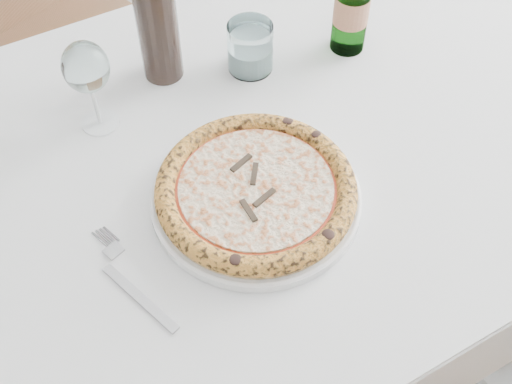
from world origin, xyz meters
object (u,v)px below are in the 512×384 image
dining_table (224,192)px  tumbler (250,50)px  pizza (256,189)px  wine_glass (86,69)px  beer_bottle (353,2)px  chair_far (47,7)px  wine_bottle (156,16)px  plate (256,197)px

dining_table → tumbler: 0.24m
dining_table → pizza: pizza is taller
pizza → wine_glass: size_ratio=1.83×
beer_bottle → dining_table: bearing=-160.6°
dining_table → chair_far: bearing=92.6°
dining_table → tumbler: bearing=47.1°
dining_table → beer_bottle: 0.38m
chair_far → pizza: 0.97m
wine_glass → wine_bottle: bearing=21.7°
plate → beer_bottle: 0.39m
chair_far → beer_bottle: (0.36, -0.72, 0.32)m
wine_bottle → wine_glass: bearing=-158.3°
chair_far → tumbler: 0.75m
plate → wine_glass: wine_glass is taller
dining_table → plate: plate is taller
pizza → tumbler: size_ratio=3.33×
pizza → wine_bottle: bearing=88.3°
pizza → wine_glass: 0.31m
plate → wine_bottle: size_ratio=1.12×
dining_table → plate: (0.00, -0.10, 0.10)m
pizza → dining_table: bearing=90.0°
chair_far → wine_glass: (-0.09, -0.67, 0.34)m
tumbler → plate: bearing=-119.4°
tumbler → wine_bottle: wine_bottle is taller
beer_bottle → wine_bottle: bearing=161.1°
wine_glass → beer_bottle: 0.45m
dining_table → chair_far: size_ratio=1.59×
wine_bottle → dining_table: bearing=-92.5°
wine_glass → tumbler: 0.29m
dining_table → pizza: bearing=-90.0°
pizza → beer_bottle: (0.32, 0.21, 0.07)m
plate → wine_glass: bearing=116.6°
dining_table → chair_far: 0.84m
wine_bottle → tumbler: bearing=-25.8°
beer_bottle → wine_bottle: size_ratio=0.86×
chair_far → tumbler: bearing=-75.0°
beer_bottle → tumbler: bearing=166.8°
pizza → wine_glass: (-0.13, 0.26, 0.09)m
chair_far → plate: chair_far is taller
chair_far → wine_glass: size_ratio=5.87×
wine_glass → beer_bottle: beer_bottle is taller
pizza → wine_bottle: wine_bottle is taller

